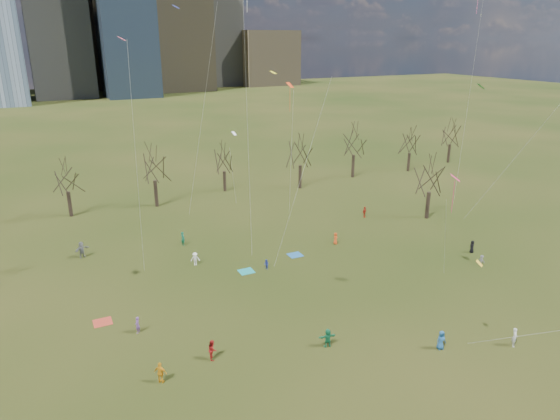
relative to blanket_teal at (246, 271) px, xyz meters
name	(u,v)px	position (x,y,z in m)	size (l,w,h in m)	color
ground	(339,324)	(3.41, -13.40, -0.01)	(500.00, 500.00, 0.00)	black
downtown_skyline	(67,1)	(0.97, 197.25, 38.99)	(212.50, 78.00, 118.00)	slate
bare_tree_row	(205,166)	(3.32, 23.83, 6.10)	(113.04, 29.80, 9.50)	black
blanket_teal	(246,271)	(0.00, 0.00, 0.00)	(1.60, 1.50, 0.03)	teal
blanket_navy	(295,255)	(6.80, 1.49, 0.00)	(1.60, 1.50, 0.03)	#2260A1
blanket_crimson	(103,322)	(-15.47, -3.86, 0.00)	(1.60, 1.50, 0.03)	#BB3925
person_0	(441,340)	(8.78, -20.22, 0.81)	(0.80, 0.52, 1.64)	#235D99
person_1	(515,337)	(14.49, -22.56, 0.82)	(0.61, 0.40, 1.66)	silver
person_2	(212,350)	(-8.36, -13.31, 0.83)	(0.82, 0.64, 1.69)	#A01816
person_3	(481,260)	(24.24, -10.06, 0.58)	(0.77, 0.44, 1.19)	slate
person_4	(161,373)	(-12.71, -14.40, 0.84)	(1.01, 0.42, 1.72)	gold
person_5	(328,338)	(0.67, -15.87, 0.79)	(1.50, 0.48, 1.62)	#1C7E4D
person_6	(472,247)	(25.91, -7.06, 0.74)	(0.74, 0.48, 1.52)	black
person_7	(137,325)	(-12.94, -6.94, 0.75)	(0.56, 0.37, 1.53)	#7F4F9E
person_8	(266,264)	(2.20, -0.47, 0.57)	(0.56, 0.44, 1.16)	#2737A9
person_9	(195,259)	(-4.48, 4.01, 0.75)	(0.99, 0.57, 1.53)	white
person_10	(364,212)	(21.67, 8.70, 0.78)	(0.93, 0.39, 1.59)	red
person_11	(82,250)	(-15.62, 11.80, 0.95)	(1.79, 0.57, 1.93)	slate
person_12	(335,238)	(12.81, 2.27, 0.73)	(0.73, 0.47, 1.49)	#E64E19
person_13	(183,239)	(-4.15, 10.17, 0.86)	(0.64, 0.42, 1.74)	#176B4A
kites_airborne	(317,143)	(8.28, -0.44, 13.46)	(61.13, 50.79, 28.46)	yellow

